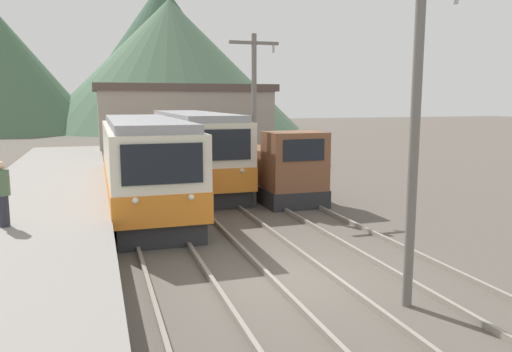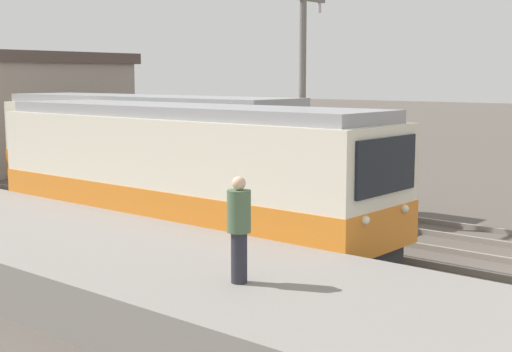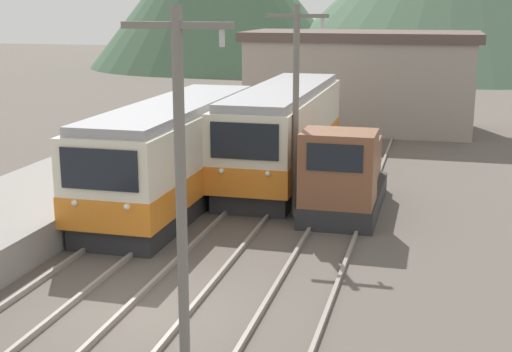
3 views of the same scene
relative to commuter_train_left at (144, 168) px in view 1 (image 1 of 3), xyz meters
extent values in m
plane|color=#564F47|center=(2.60, -8.85, -1.65)|extent=(200.00, 200.00, 0.00)
cube|color=gray|center=(-3.65, -8.85, -1.16)|extent=(4.50, 54.00, 0.98)
cube|color=gray|center=(-0.72, -8.85, -1.58)|extent=(0.10, 60.00, 0.14)
cube|color=gray|center=(0.72, -8.85, -1.58)|extent=(0.10, 60.00, 0.14)
cube|color=gray|center=(2.08, -8.85, -1.58)|extent=(0.10, 60.00, 0.14)
cube|color=gray|center=(3.52, -8.85, -1.58)|extent=(0.10, 60.00, 0.14)
cube|color=gray|center=(5.08, -8.85, -1.58)|extent=(0.10, 60.00, 0.14)
cube|color=gray|center=(6.52, -8.85, -1.58)|extent=(0.10, 60.00, 0.14)
cube|color=#28282B|center=(0.00, 0.01, -1.30)|extent=(2.58, 11.01, 0.70)
cube|color=silver|center=(0.00, 0.01, 0.33)|extent=(2.80, 11.47, 2.57)
cube|color=orange|center=(0.00, 0.01, -0.49)|extent=(2.84, 11.51, 0.92)
cube|color=black|center=(0.00, -5.76, 0.84)|extent=(2.24, 0.06, 1.13)
sphere|color=silver|center=(-0.77, -5.77, -0.13)|extent=(0.18, 0.18, 0.18)
sphere|color=silver|center=(0.77, -5.77, -0.13)|extent=(0.18, 0.18, 0.18)
cube|color=#939399|center=(0.00, 0.01, 1.75)|extent=(2.46, 11.01, 0.28)
cube|color=#28282B|center=(2.80, 4.68, -1.30)|extent=(2.58, 11.33, 0.70)
cube|color=silver|center=(2.80, 4.68, 0.38)|extent=(2.80, 11.80, 2.67)
cube|color=orange|center=(2.80, 4.68, -0.47)|extent=(2.84, 11.84, 0.96)
cube|color=black|center=(2.80, -1.25, 0.91)|extent=(2.24, 0.06, 1.17)
sphere|color=silver|center=(2.03, -1.26, -0.10)|extent=(0.18, 0.18, 0.18)
sphere|color=silver|center=(3.57, -1.26, -0.10)|extent=(0.18, 0.18, 0.18)
cube|color=#939399|center=(2.80, 4.68, 1.85)|extent=(2.46, 11.33, 0.28)
cube|color=#28282B|center=(5.80, 0.78, -1.30)|extent=(2.40, 5.65, 0.70)
cube|color=brown|center=(5.80, -1.14, 0.20)|extent=(2.28, 1.81, 2.30)
cube|color=black|center=(5.80, -2.07, 0.70)|extent=(1.68, 0.04, 0.83)
cube|color=brown|center=(5.80, 1.68, -0.25)|extent=(1.92, 3.74, 1.40)
cylinder|color=black|center=(5.80, 1.68, 0.70)|extent=(0.16, 0.16, 0.50)
cylinder|color=slate|center=(4.30, -11.05, 1.74)|extent=(0.20, 0.20, 6.79)
cylinder|color=slate|center=(4.30, -0.51, 1.74)|extent=(0.20, 0.20, 6.79)
cube|color=slate|center=(4.30, -0.51, 4.79)|extent=(2.00, 0.12, 0.12)
cylinder|color=#B2B2B7|center=(5.10, -0.51, 4.59)|extent=(0.10, 0.10, 0.30)
cylinder|color=#282833|center=(-4.08, -5.47, -0.26)|extent=(0.26, 0.26, 0.82)
cylinder|color=#4C6647|center=(-4.08, -5.47, 0.49)|extent=(0.38, 0.38, 0.67)
sphere|color=beige|center=(-4.08, -5.47, 0.93)|extent=(0.22, 0.22, 0.22)
cube|color=gray|center=(4.48, 17.15, 0.77)|extent=(12.00, 6.00, 4.86)
cube|color=#51423D|center=(4.48, 17.15, 3.45)|extent=(12.60, 6.30, 0.50)
cone|color=#3D5B47|center=(8.88, 61.37, 9.53)|extent=(31.66, 31.66, 22.37)
cone|color=#517056|center=(9.44, 57.63, 7.91)|extent=(39.10, 39.10, 19.12)
camera|label=1|loc=(-1.70, -19.49, 2.58)|focal=35.00mm
camera|label=2|loc=(-12.32, -12.77, 2.58)|focal=50.00mm
camera|label=3|loc=(8.65, -22.64, 5.13)|focal=50.00mm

